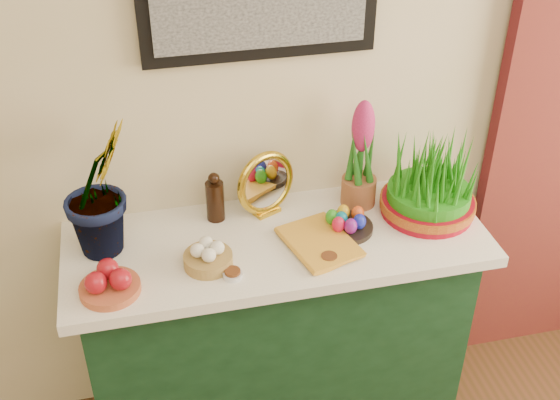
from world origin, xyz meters
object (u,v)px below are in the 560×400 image
at_px(hyacinth_green, 96,169).
at_px(wheatgrass_sabzeh, 430,184).
at_px(sideboard, 277,337).
at_px(book, 293,251).
at_px(mirror, 266,184).

distance_m(hyacinth_green, wheatgrass_sabzeh, 1.10).
bearing_deg(sideboard, hyacinth_green, 172.23).
bearing_deg(sideboard, wheatgrass_sabzeh, 2.06).
xyz_separation_m(book, wheatgrass_sabzeh, (0.51, 0.13, 0.10)).
distance_m(sideboard, hyacinth_green, 0.94).
xyz_separation_m(sideboard, wheatgrass_sabzeh, (0.54, 0.02, 0.58)).
bearing_deg(book, wheatgrass_sabzeh, -1.22).
bearing_deg(hyacinth_green, mirror, -33.36).
bearing_deg(book, sideboard, 89.97).
xyz_separation_m(hyacinth_green, mirror, (0.54, 0.08, -0.18)).
bearing_deg(sideboard, book, -74.85).
xyz_separation_m(sideboard, mirror, (-0.00, 0.15, 0.58)).
height_order(hyacinth_green, wheatgrass_sabzeh, hyacinth_green).
bearing_deg(wheatgrass_sabzeh, book, -166.04).
height_order(sideboard, hyacinth_green, hyacinth_green).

